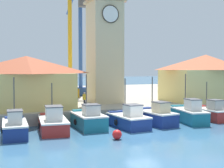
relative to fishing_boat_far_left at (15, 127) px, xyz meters
name	(u,v)px	position (x,y,z in m)	size (l,w,h in m)	color
ground_plane	(143,133)	(9.46, -2.68, -0.72)	(300.00, 300.00, 0.00)	#386689
quay_wharf	(64,97)	(9.46, 23.58, -0.16)	(120.00, 40.00, 1.13)	#A89E89
fishing_boat_far_left	(15,127)	(0.00, 0.00, 0.00)	(2.04, 4.64, 4.46)	navy
fishing_boat_left_outer	(53,123)	(3.03, 0.68, 0.01)	(2.68, 5.39, 3.92)	#AD2823
fishing_boat_left_inner	(89,119)	(6.12, 0.84, 0.06)	(2.24, 4.31, 4.62)	#196B7F
fishing_boat_mid_left	(128,119)	(9.41, -0.16, 0.00)	(2.46, 4.59, 4.25)	navy
fishing_boat_center	(156,116)	(12.34, 0.18, 0.05)	(2.43, 4.58, 4.35)	navy
fishing_boat_mid_right	(188,114)	(15.80, 0.03, 0.08)	(2.56, 5.29, 4.60)	#196B7F
fishing_boat_right_inner	(210,113)	(18.64, 0.36, 0.01)	(2.14, 4.18, 3.78)	#AD2823
clock_tower	(105,35)	(11.02, 9.72, 8.23)	(3.97, 3.97, 16.48)	beige
warehouse_left	(27,82)	(1.81, 7.18, 3.09)	(9.31, 5.60, 5.22)	tan
warehouse_right	(206,77)	(23.49, 7.08, 3.32)	(10.47, 6.50, 5.69)	#E5D17A
port_crane_near	(80,53)	(11.01, 19.74, 6.63)	(2.00, 10.63, 17.02)	navy
port_crane_far	(70,45)	(9.01, 17.59, 7.63)	(4.74, 8.22, 19.26)	#976E11
mooring_buoy	(117,135)	(6.75, -3.83, -0.37)	(0.70, 0.70, 0.70)	red
dock_worker_near_tower	(85,100)	(7.24, 5.53, 1.25)	(0.34, 0.22, 1.62)	#33333D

